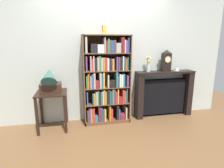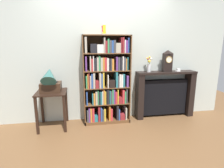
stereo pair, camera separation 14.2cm
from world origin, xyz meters
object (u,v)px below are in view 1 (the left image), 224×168
(side_table_left, at_px, (52,101))
(mantel_clock, at_px, (166,61))
(fireplace_mantel, at_px, (163,94))
(flower_vase, at_px, (148,65))
(cup_stack, at_px, (104,29))
(gramophone, at_px, (50,81))
(bookshelf, at_px, (107,82))
(teacup_with_saucer, at_px, (176,70))

(side_table_left, bearing_deg, mantel_clock, 3.43)
(fireplace_mantel, xyz_separation_m, mantel_clock, (0.01, -0.03, 0.71))
(side_table_left, bearing_deg, flower_vase, 4.17)
(cup_stack, bearing_deg, gramophone, -172.05)
(bookshelf, height_order, side_table_left, bookshelf)
(cup_stack, relative_size, fireplace_mantel, 0.15)
(cup_stack, xyz_separation_m, fireplace_mantel, (1.29, 0.08, -1.30))
(fireplace_mantel, height_order, teacup_with_saucer, teacup_with_saucer)
(side_table_left, height_order, flower_vase, flower_vase)
(mantel_clock, bearing_deg, teacup_with_saucer, 0.49)
(cup_stack, xyz_separation_m, flower_vase, (0.91, 0.06, -0.67))
(side_table_left, bearing_deg, bookshelf, 5.03)
(cup_stack, distance_m, side_table_left, 1.59)
(bookshelf, height_order, gramophone, bookshelf)
(bookshelf, bearing_deg, fireplace_mantel, 3.30)
(side_table_left, xyz_separation_m, flower_vase, (1.88, 0.14, 0.59))
(bookshelf, relative_size, cup_stack, 9.13)
(bookshelf, xyz_separation_m, cup_stack, (-0.05, -0.01, 0.97))
(side_table_left, distance_m, gramophone, 0.38)
(bookshelf, distance_m, side_table_left, 1.06)
(fireplace_mantel, relative_size, flower_vase, 3.94)
(flower_vase, bearing_deg, cup_stack, -176.49)
(cup_stack, relative_size, side_table_left, 0.27)
(fireplace_mantel, bearing_deg, side_table_left, -175.92)
(bookshelf, relative_size, side_table_left, 2.45)
(side_table_left, height_order, gramophone, gramophone)
(bookshelf, distance_m, teacup_with_saucer, 1.51)
(gramophone, bearing_deg, cup_stack, 7.95)
(side_table_left, xyz_separation_m, mantel_clock, (2.26, 0.14, 0.67))
(mantel_clock, relative_size, flower_vase, 1.38)
(bookshelf, distance_m, cup_stack, 0.97)
(mantel_clock, bearing_deg, fireplace_mantel, 101.83)
(teacup_with_saucer, bearing_deg, mantel_clock, -179.51)
(gramophone, relative_size, mantel_clock, 1.18)
(gramophone, distance_m, flower_vase, 1.90)
(cup_stack, relative_size, teacup_with_saucer, 1.51)
(bookshelf, distance_m, mantel_clock, 1.30)
(gramophone, distance_m, teacup_with_saucer, 2.52)
(cup_stack, height_order, teacup_with_saucer, cup_stack)
(gramophone, xyz_separation_m, teacup_with_saucer, (2.51, 0.19, 0.10))
(bookshelf, height_order, flower_vase, bookshelf)
(side_table_left, xyz_separation_m, gramophone, (0.00, -0.05, 0.37))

